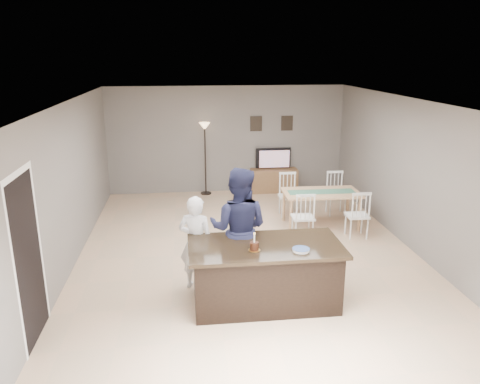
{
  "coord_description": "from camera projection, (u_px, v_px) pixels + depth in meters",
  "views": [
    {
      "loc": [
        -1.07,
        -7.75,
        3.45
      ],
      "look_at": [
        -0.18,
        -0.3,
        1.23
      ],
      "focal_mm": 35.0,
      "sensor_mm": 36.0,
      "label": 1
    }
  ],
  "objects": [
    {
      "name": "plate_stack",
      "position": [
        301.0,
        250.0,
        6.29
      ],
      "size": [
        0.23,
        0.23,
        0.04
      ],
      "color": "white",
      "rests_on": "kitchen_island"
    },
    {
      "name": "woman",
      "position": [
        196.0,
        243.0,
        7.0
      ],
      "size": [
        0.62,
        0.51,
        1.47
      ],
      "primitive_type": "imported",
      "rotation": [
        0.0,
        0.0,
        2.8
      ],
      "color": "silver",
      "rests_on": "floor"
    },
    {
      "name": "tv_console",
      "position": [
        274.0,
        180.0,
        12.12
      ],
      "size": [
        1.2,
        0.4,
        0.6
      ],
      "primitive_type": "cube",
      "color": "brown",
      "rests_on": "floor"
    },
    {
      "name": "floor",
      "position": [
        248.0,
        252.0,
        8.48
      ],
      "size": [
        8.0,
        8.0,
        0.0
      ],
      "primitive_type": "plane",
      "color": "tan",
      "rests_on": "ground"
    },
    {
      "name": "room_shell",
      "position": [
        248.0,
        162.0,
        8.0
      ],
      "size": [
        8.0,
        8.0,
        8.0
      ],
      "color": "slate",
      "rests_on": "floor"
    },
    {
      "name": "television",
      "position": [
        274.0,
        159.0,
        12.03
      ],
      "size": [
        0.91,
        0.12,
        0.53
      ],
      "primitive_type": "imported",
      "rotation": [
        0.0,
        0.0,
        3.14
      ],
      "color": "black",
      "rests_on": "tv_console"
    },
    {
      "name": "man",
      "position": [
        239.0,
        229.0,
        6.99
      ],
      "size": [
        1.1,
        0.98,
        1.88
      ],
      "primitive_type": "imported",
      "rotation": [
        0.0,
        0.0,
        2.8
      ],
      "color": "#1A1C39",
      "rests_on": "floor"
    },
    {
      "name": "dining_table",
      "position": [
        321.0,
        198.0,
        9.62
      ],
      "size": [
        1.58,
        1.78,
        0.95
      ],
      "rotation": [
        0.0,
        0.0,
        -0.02
      ],
      "color": "tan",
      "rests_on": "floor"
    },
    {
      "name": "floor_lamp",
      "position": [
        205.0,
        139.0,
        11.61
      ],
      "size": [
        0.27,
        0.27,
        1.83
      ],
      "color": "black",
      "rests_on": "floor"
    },
    {
      "name": "kitchen_island",
      "position": [
        265.0,
        274.0,
        6.64
      ],
      "size": [
        2.15,
        1.1,
        0.9
      ],
      "color": "black",
      "rests_on": "floor"
    },
    {
      "name": "birthday_cake",
      "position": [
        254.0,
        246.0,
        6.31
      ],
      "size": [
        0.16,
        0.16,
        0.25
      ],
      "color": "gold",
      "rests_on": "kitchen_island"
    },
    {
      "name": "doorway",
      "position": [
        27.0,
        245.0,
        5.59
      ],
      "size": [
        0.0,
        2.1,
        2.65
      ],
      "color": "black",
      "rests_on": "floor"
    },
    {
      "name": "tv_screen_glow",
      "position": [
        274.0,
        159.0,
        11.95
      ],
      "size": [
        0.78,
        0.0,
        0.78
      ],
      "primitive_type": "plane",
      "rotation": [
        1.57,
        0.0,
        3.14
      ],
      "color": "orange",
      "rests_on": "tv_console"
    },
    {
      "name": "picture_frames",
      "position": [
        272.0,
        123.0,
        11.9
      ],
      "size": [
        1.1,
        0.02,
        0.38
      ],
      "color": "black",
      "rests_on": "room_shell"
    }
  ]
}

